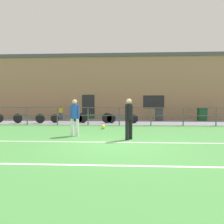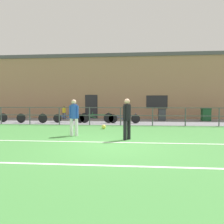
{
  "view_description": "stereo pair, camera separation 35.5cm",
  "coord_description": "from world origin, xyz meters",
  "views": [
    {
      "loc": [
        0.26,
        -7.12,
        1.54
      ],
      "look_at": [
        -0.32,
        3.36,
        0.99
      ],
      "focal_mm": 33.24,
      "sensor_mm": 36.0,
      "label": 1
    },
    {
      "loc": [
        0.61,
        -7.09,
        1.54
      ],
      "look_at": [
        -0.32,
        3.36,
        0.99
      ],
      "focal_mm": 33.24,
      "sensor_mm": 36.0,
      "label": 2
    }
  ],
  "objects": [
    {
      "name": "bicycle_parked_2",
      "position": [
        -1.74,
        7.2,
        0.38
      ],
      "size": [
        2.4,
        0.04,
        0.79
      ],
      "color": "black",
      "rests_on": "pavement_strip"
    },
    {
      "name": "bicycle_parked_3",
      "position": [
        -3.74,
        7.2,
        0.34
      ],
      "size": [
        2.25,
        0.04,
        0.71
      ],
      "color": "black",
      "rests_on": "pavement_strip"
    },
    {
      "name": "trash_bin_1",
      "position": [
        6.42,
        9.39,
        0.51
      ],
      "size": [
        0.66,
        0.56,
        0.97
      ],
      "color": "#194C28",
      "rests_on": "pavement_strip"
    },
    {
      "name": "spectator_child",
      "position": [
        -4.91,
        9.75,
        0.67
      ],
      "size": [
        0.31,
        0.2,
        1.15
      ],
      "rotation": [
        0.0,
        0.0,
        2.96
      ],
      "color": "#232D4C",
      "rests_on": "pavement_strip"
    },
    {
      "name": "bicycle_parked_1",
      "position": [
        -6.27,
        6.82,
        0.36
      ],
      "size": [
        2.23,
        0.04,
        0.75
      ],
      "color": "black",
      "rests_on": "pavement_strip"
    },
    {
      "name": "soccer_ball_match",
      "position": [
        -0.86,
        4.27,
        0.12
      ],
      "size": [
        0.24,
        0.24,
        0.24
      ],
      "primitive_type": "sphere",
      "color": "#E5E04C",
      "rests_on": "ground"
    },
    {
      "name": "perimeter_fence",
      "position": [
        0.0,
        6.0,
        0.75
      ],
      "size": [
        36.07,
        0.07,
        1.15
      ],
      "color": "#474C51",
      "rests_on": "ground"
    },
    {
      "name": "bicycle_parked_4",
      "position": [
        0.19,
        7.2,
        0.34
      ],
      "size": [
        2.17,
        0.04,
        0.71
      ],
      "color": "black",
      "rests_on": "pavement_strip"
    },
    {
      "name": "clubhouse_facade",
      "position": [
        -0.0,
        12.2,
        2.86
      ],
      "size": [
        28.0,
        2.56,
        5.7
      ],
      "color": "#A37A5B",
      "rests_on": "ground"
    },
    {
      "name": "field_line_hash",
      "position": [
        0.0,
        -2.25,
        0.0
      ],
      "size": [
        36.0,
        0.11,
        0.0
      ],
      "primitive_type": "cube",
      "color": "white",
      "rests_on": "ground"
    },
    {
      "name": "field_line_touchline",
      "position": [
        0.0,
        0.56,
        0.0
      ],
      "size": [
        36.0,
        0.11,
        0.0
      ],
      "primitive_type": "cube",
      "color": "white",
      "rests_on": "ground"
    },
    {
      "name": "ground",
      "position": [
        0.0,
        0.0,
        -0.02
      ],
      "size": [
        60.0,
        44.0,
        0.04
      ],
      "primitive_type": "cube",
      "color": "#478C42"
    },
    {
      "name": "player_goalkeeper",
      "position": [
        0.48,
        1.13,
        0.93
      ],
      "size": [
        0.31,
        0.38,
        1.64
      ],
      "rotation": [
        0.0,
        0.0,
        0.92
      ],
      "color": "black",
      "rests_on": "ground"
    },
    {
      "name": "player_striker",
      "position": [
        -1.89,
        1.89,
        0.92
      ],
      "size": [
        0.44,
        0.28,
        1.62
      ],
      "rotation": [
        0.0,
        0.0,
        2.98
      ],
      "color": "white",
      "rests_on": "ground"
    },
    {
      "name": "trash_bin_0",
      "position": [
        3.07,
        9.28,
        0.49
      ],
      "size": [
        0.56,
        0.48,
        0.94
      ],
      "color": "#33383D",
      "rests_on": "pavement_strip"
    },
    {
      "name": "pavement_strip",
      "position": [
        0.0,
        8.5,
        0.01
      ],
      "size": [
        48.0,
        5.0,
        0.02
      ],
      "primitive_type": "cube",
      "color": "slate",
      "rests_on": "ground"
    }
  ]
}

